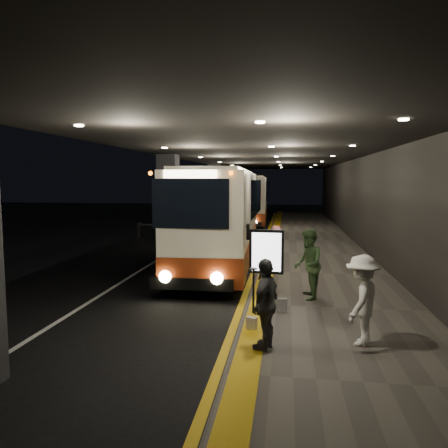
# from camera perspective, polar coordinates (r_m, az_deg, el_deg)

# --- Properties ---
(ground) EXTENTS (90.00, 90.00, 0.00)m
(ground) POSITION_cam_1_polar(r_m,az_deg,el_deg) (14.91, -5.67, -7.15)
(ground) COLOR black
(lane_line_white) EXTENTS (0.12, 50.00, 0.01)m
(lane_line_white) POSITION_cam_1_polar(r_m,az_deg,el_deg) (20.10, -7.25, -3.77)
(lane_line_white) COLOR silver
(lane_line_white) RESTS_ON ground
(kerb_stripe_yellow) EXTENTS (0.18, 50.00, 0.01)m
(kerb_stripe_yellow) POSITION_cam_1_polar(r_m,az_deg,el_deg) (19.42, 4.67, -4.08)
(kerb_stripe_yellow) COLOR gold
(kerb_stripe_yellow) RESTS_ON ground
(sidewalk) EXTENTS (4.50, 50.00, 0.15)m
(sidewalk) POSITION_cam_1_polar(r_m,az_deg,el_deg) (19.42, 11.77, -3.98)
(sidewalk) COLOR #514C44
(sidewalk) RESTS_ON ground
(tactile_strip) EXTENTS (0.50, 50.00, 0.01)m
(tactile_strip) POSITION_cam_1_polar(r_m,az_deg,el_deg) (19.38, 6.15, -3.67)
(tactile_strip) COLOR gold
(tactile_strip) RESTS_ON sidewalk
(terminal_wall) EXTENTS (0.10, 50.00, 6.00)m
(terminal_wall) POSITION_cam_1_polar(r_m,az_deg,el_deg) (19.42, 18.61, 4.52)
(terminal_wall) COLOR black
(terminal_wall) RESTS_ON ground
(support_columns) EXTENTS (0.80, 24.80, 4.40)m
(support_columns) POSITION_cam_1_polar(r_m,az_deg,el_deg) (18.81, -7.26, 2.30)
(support_columns) COLOR black
(support_columns) RESTS_ON ground
(canopy) EXTENTS (9.00, 50.00, 0.40)m
(canopy) POSITION_cam_1_polar(r_m,az_deg,el_deg) (19.17, 5.24, 9.57)
(canopy) COLOR black
(canopy) RESTS_ON support_columns
(coach_main) EXTENTS (2.85, 11.64, 3.60)m
(coach_main) POSITION_cam_1_polar(r_m,az_deg,el_deg) (17.28, -0.29, 0.48)
(coach_main) COLOR beige
(coach_main) RESTS_ON ground
(coach_second) EXTENTS (2.71, 11.18, 3.49)m
(coach_second) POSITION_cam_1_polar(r_m,az_deg,el_deg) (33.08, 3.54, 2.92)
(coach_second) COLOR beige
(coach_second) RESTS_ON ground
(passenger_boarding) EXTENTS (0.42, 0.61, 1.63)m
(passenger_boarding) POSITION_cam_1_polar(r_m,az_deg,el_deg) (15.00, 7.01, -3.33)
(passenger_boarding) COLOR #D16172
(passenger_boarding) RESTS_ON sidewalk
(passenger_waiting_green) EXTENTS (0.60, 0.93, 1.88)m
(passenger_waiting_green) POSITION_cam_1_polar(r_m,az_deg,el_deg) (11.90, 10.94, -5.18)
(passenger_waiting_green) COLOR #446739
(passenger_waiting_green) RESTS_ON sidewalk
(passenger_waiting_white) EXTENTS (0.96, 1.25, 1.76)m
(passenger_waiting_white) POSITION_cam_1_polar(r_m,az_deg,el_deg) (8.94, 17.58, -9.43)
(passenger_waiting_white) COLOR white
(passenger_waiting_white) RESTS_ON sidewalk
(passenger_waiting_grey) EXTENTS (0.82, 1.13, 1.73)m
(passenger_waiting_grey) POSITION_cam_1_polar(r_m,az_deg,el_deg) (8.35, 5.49, -10.34)
(passenger_waiting_grey) COLOR #454549
(passenger_waiting_grey) RESTS_ON sidewalk
(bag_polka) EXTENTS (0.28, 0.18, 0.31)m
(bag_polka) POSITION_cam_1_polar(r_m,az_deg,el_deg) (10.87, 7.52, -10.44)
(bag_polka) COLOR black
(bag_polka) RESTS_ON sidewalk
(bag_plain) EXTENTS (0.24, 0.19, 0.27)m
(bag_plain) POSITION_cam_1_polar(r_m,az_deg,el_deg) (9.56, 3.63, -12.82)
(bag_plain) COLOR #BCB7B0
(bag_plain) RESTS_ON sidewalk
(info_sign) EXTENTS (0.90, 0.21, 1.90)m
(info_sign) POSITION_cam_1_polar(r_m,az_deg,el_deg) (11.46, 5.57, -3.80)
(info_sign) COLOR black
(info_sign) RESTS_ON sidewalk
(stanchion_post) EXTENTS (0.05, 0.05, 1.09)m
(stanchion_post) POSITION_cam_1_polar(r_m,az_deg,el_deg) (10.51, 3.86, -8.75)
(stanchion_post) COLOR black
(stanchion_post) RESTS_ON sidewalk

